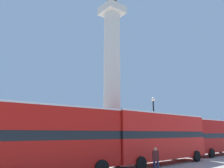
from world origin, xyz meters
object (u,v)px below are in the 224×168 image
at_px(monument_column, 112,95).
at_px(street_lamp, 154,124).
at_px(bus_a, 215,136).
at_px(pedestrian_near_lamp, 156,159).
at_px(equestrian_statue, 144,141).
at_px(bus_b, 38,137).
at_px(bus_c, 159,136).

height_order(monument_column, street_lamp, monument_column).
bearing_deg(monument_column, bus_a, -17.73).
xyz_separation_m(monument_column, street_lamp, (3.99, -2.36, -3.04)).
distance_m(street_lamp, pedestrian_near_lamp, 8.92).
xyz_separation_m(monument_column, equestrian_statue, (9.44, 4.34, -5.17)).
relative_size(bus_a, equestrian_statue, 1.90).
height_order(monument_column, pedestrian_near_lamp, monument_column).
bearing_deg(bus_b, equestrian_statue, 28.49).
height_order(bus_b, pedestrian_near_lamp, bus_b).
distance_m(bus_b, bus_c, 11.03).
height_order(bus_b, street_lamp, street_lamp).
distance_m(bus_c, pedestrian_near_lamp, 4.79).
xyz_separation_m(bus_a, equestrian_statue, (-3.84, 8.59, -0.86)).
bearing_deg(street_lamp, bus_c, -133.40).
bearing_deg(bus_a, pedestrian_near_lamp, -167.60).
relative_size(bus_a, bus_c, 0.92).
bearing_deg(monument_column, equestrian_statue, 24.70).
distance_m(bus_b, equestrian_statue, 21.46).
relative_size(monument_column, pedestrian_near_lamp, 11.12).
distance_m(monument_column, bus_b, 11.86).
bearing_deg(bus_a, bus_b, -178.44).
bearing_deg(bus_b, bus_a, 4.45).
xyz_separation_m(bus_c, equestrian_statue, (8.18, 9.59, -0.92)).
height_order(bus_c, equestrian_statue, equestrian_statue).
distance_m(monument_column, pedestrian_near_lamp, 10.08).
height_order(equestrian_statue, street_lamp, street_lamp).
bearing_deg(street_lamp, bus_a, -11.48).
bearing_deg(monument_column, bus_c, -76.53).
distance_m(bus_a, pedestrian_near_lamp, 16.20).
height_order(bus_a, bus_c, bus_c).
height_order(bus_c, street_lamp, street_lamp).
relative_size(street_lamp, pedestrian_near_lamp, 3.90).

